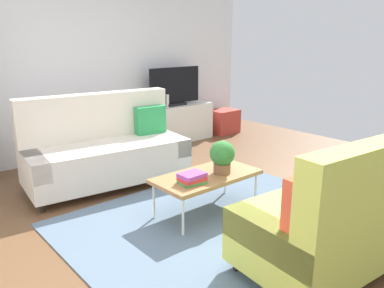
% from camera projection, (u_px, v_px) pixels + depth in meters
% --- Properties ---
extents(ground_plane, '(7.68, 7.68, 0.00)m').
position_uv_depth(ground_plane, '(203.00, 213.00, 4.04)').
color(ground_plane, brown).
extents(wall_far, '(6.40, 0.12, 2.90)m').
position_uv_depth(wall_far, '(76.00, 59.00, 5.71)').
color(wall_far, silver).
rests_on(wall_far, ground_plane).
extents(area_rug, '(2.90, 2.20, 0.01)m').
position_uv_depth(area_rug, '(216.00, 220.00, 3.88)').
color(area_rug, slate).
rests_on(area_rug, ground_plane).
extents(couch_beige, '(1.99, 1.06, 1.10)m').
position_uv_depth(couch_beige, '(106.00, 149.00, 4.75)').
color(couch_beige, beige).
rests_on(couch_beige, ground_plane).
extents(couch_green, '(1.97, 1.01, 1.10)m').
position_uv_depth(couch_green, '(354.00, 211.00, 3.08)').
color(couch_green, '#C1CC51').
rests_on(couch_green, ground_plane).
extents(coffee_table, '(1.10, 0.56, 0.42)m').
position_uv_depth(coffee_table, '(207.00, 177.00, 3.96)').
color(coffee_table, '#9E7042').
rests_on(coffee_table, ground_plane).
extents(tv_console, '(1.40, 0.44, 0.64)m').
position_uv_depth(tv_console, '(175.00, 123.00, 6.73)').
color(tv_console, silver).
rests_on(tv_console, ground_plane).
extents(tv, '(1.00, 0.20, 0.64)m').
position_uv_depth(tv, '(175.00, 87.00, 6.54)').
color(tv, black).
rests_on(tv, tv_console).
extents(storage_trunk, '(0.52, 0.40, 0.44)m').
position_uv_depth(storage_trunk, '(224.00, 121.00, 7.37)').
color(storage_trunk, '#B2382D').
rests_on(storage_trunk, ground_plane).
extents(potted_plant, '(0.26, 0.26, 0.34)m').
position_uv_depth(potted_plant, '(222.00, 156.00, 3.94)').
color(potted_plant, brown).
rests_on(potted_plant, coffee_table).
extents(table_book_0, '(0.27, 0.22, 0.03)m').
position_uv_depth(table_book_0, '(192.00, 182.00, 3.71)').
color(table_book_0, '#3F8C4C').
rests_on(table_book_0, coffee_table).
extents(table_book_1, '(0.26, 0.21, 0.04)m').
position_uv_depth(table_book_1, '(192.00, 179.00, 3.70)').
color(table_book_1, red).
rests_on(table_book_1, table_book_0).
extents(table_book_2, '(0.24, 0.19, 0.04)m').
position_uv_depth(table_book_2, '(192.00, 175.00, 3.69)').
color(table_book_2, purple).
rests_on(table_book_2, table_book_1).
extents(vase_0, '(0.14, 0.14, 0.19)m').
position_uv_depth(vase_0, '(144.00, 103.00, 6.29)').
color(vase_0, silver).
rests_on(vase_0, tv_console).
extents(bottle_0, '(0.06, 0.06, 0.23)m').
position_uv_depth(bottle_0, '(157.00, 101.00, 6.34)').
color(bottle_0, silver).
rests_on(bottle_0, tv_console).
extents(bottle_1, '(0.05, 0.05, 0.15)m').
position_uv_depth(bottle_1, '(163.00, 103.00, 6.42)').
color(bottle_1, red).
rests_on(bottle_1, tv_console).
extents(bottle_2, '(0.06, 0.06, 0.21)m').
position_uv_depth(bottle_2, '(167.00, 100.00, 6.47)').
color(bottle_2, silver).
rests_on(bottle_2, tv_console).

